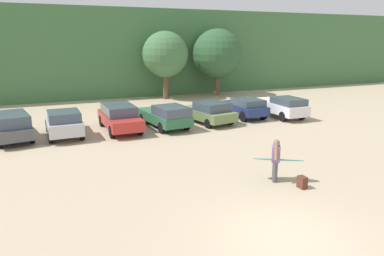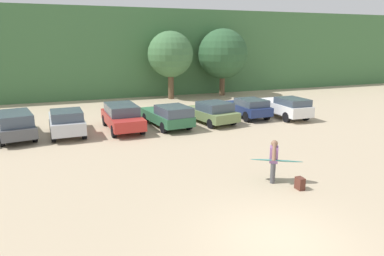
# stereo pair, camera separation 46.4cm
# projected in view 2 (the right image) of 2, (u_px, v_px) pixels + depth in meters

# --- Properties ---
(ground_plane) EXTENTS (120.00, 120.00, 0.00)m
(ground_plane) POSITION_uv_depth(u_px,v_px,m) (279.00, 239.00, 9.67)
(ground_plane) COLOR tan
(hillside_ridge) EXTENTS (108.00, 12.00, 8.23)m
(hillside_ridge) POSITION_uv_depth(u_px,v_px,m) (107.00, 52.00, 37.65)
(hillside_ridge) COLOR #427042
(hillside_ridge) RESTS_ON ground_plane
(tree_center) EXTENTS (4.14, 4.14, 6.14)m
(tree_center) POSITION_uv_depth(u_px,v_px,m) (170.00, 55.00, 32.02)
(tree_center) COLOR brown
(tree_center) RESTS_ON ground_plane
(tree_center_left) EXTENTS (4.78, 4.78, 6.42)m
(tree_center_left) POSITION_uv_depth(u_px,v_px,m) (223.00, 54.00, 34.11)
(tree_center_left) COLOR brown
(tree_center_left) RESTS_ON ground_plane
(parked_car_dark_gray) EXTENTS (2.57, 5.01, 1.54)m
(parked_car_dark_gray) POSITION_uv_depth(u_px,v_px,m) (15.00, 124.00, 19.47)
(parked_car_dark_gray) COLOR #4C4F54
(parked_car_dark_gray) RESTS_ON ground_plane
(parked_car_silver) EXTENTS (1.94, 4.25, 1.55)m
(parked_car_silver) POSITION_uv_depth(u_px,v_px,m) (66.00, 121.00, 20.10)
(parked_car_silver) COLOR silver
(parked_car_silver) RESTS_ON ground_plane
(parked_car_red) EXTENTS (1.97, 4.70, 1.55)m
(parked_car_red) POSITION_uv_depth(u_px,v_px,m) (122.00, 116.00, 21.35)
(parked_car_red) COLOR #B72D28
(parked_car_red) RESTS_ON ground_plane
(parked_car_forest_green) EXTENTS (2.37, 4.68, 1.46)m
(parked_car_forest_green) POSITION_uv_depth(u_px,v_px,m) (168.00, 115.00, 21.97)
(parked_car_forest_green) COLOR #2D6642
(parked_car_forest_green) RESTS_ON ground_plane
(parked_car_olive_green) EXTENTS (2.66, 4.30, 1.44)m
(parked_car_olive_green) POSITION_uv_depth(u_px,v_px,m) (212.00, 112.00, 23.11)
(parked_car_olive_green) COLOR #6B7F4C
(parked_car_olive_green) RESTS_ON ground_plane
(parked_car_navy) EXTENTS (1.94, 3.98, 1.39)m
(parked_car_navy) POSITION_uv_depth(u_px,v_px,m) (248.00, 107.00, 24.71)
(parked_car_navy) COLOR navy
(parked_car_navy) RESTS_ON ground_plane
(parked_car_white) EXTENTS (1.77, 4.62, 1.49)m
(parked_car_white) POSITION_uv_depth(u_px,v_px,m) (285.00, 106.00, 24.80)
(parked_car_white) COLOR white
(parked_car_white) RESTS_ON ground_plane
(person_adult) EXTENTS (0.55, 0.74, 1.66)m
(person_adult) POSITION_uv_depth(u_px,v_px,m) (274.00, 158.00, 13.41)
(person_adult) COLOR #4C4C51
(person_adult) RESTS_ON ground_plane
(surfboard_teal) EXTENTS (1.98, 1.47, 0.26)m
(surfboard_teal) POSITION_uv_depth(u_px,v_px,m) (276.00, 161.00, 13.42)
(surfboard_teal) COLOR teal
(backpack_dropped) EXTENTS (0.24, 0.34, 0.45)m
(backpack_dropped) POSITION_uv_depth(u_px,v_px,m) (300.00, 183.00, 12.87)
(backpack_dropped) COLOR #592D23
(backpack_dropped) RESTS_ON ground_plane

